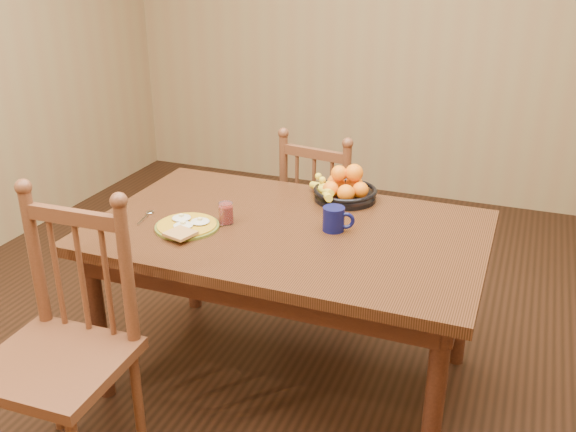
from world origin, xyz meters
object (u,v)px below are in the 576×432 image
(chair_near, at_px, (62,351))
(breakfast_plate, at_px, (187,226))
(chair_far, at_px, (326,220))
(coffee_mug, at_px, (335,219))
(fruit_bowl, at_px, (344,189))
(dining_table, at_px, (288,246))

(chair_near, height_order, breakfast_plate, chair_near)
(chair_near, bearing_deg, chair_far, 71.02)
(breakfast_plate, xyz_separation_m, coffee_mug, (0.57, 0.20, 0.04))
(breakfast_plate, relative_size, fruit_bowl, 0.92)
(chair_far, bearing_deg, coffee_mug, 118.92)
(dining_table, height_order, chair_near, chair_near)
(dining_table, relative_size, coffee_mug, 11.98)
(fruit_bowl, bearing_deg, breakfast_plate, -132.97)
(dining_table, height_order, fruit_bowl, fruit_bowl)
(chair_far, bearing_deg, dining_table, 104.44)
(dining_table, bearing_deg, fruit_bowl, 71.93)
(chair_near, xyz_separation_m, breakfast_plate, (0.17, 0.62, 0.25))
(chair_far, height_order, breakfast_plate, chair_far)
(dining_table, xyz_separation_m, fruit_bowl, (0.12, 0.38, 0.14))
(dining_table, distance_m, coffee_mug, 0.24)
(dining_table, distance_m, breakfast_plate, 0.43)
(chair_far, relative_size, chair_near, 0.91)
(chair_far, distance_m, coffee_mug, 0.83)
(breakfast_plate, bearing_deg, coffee_mug, 19.58)
(chair_near, height_order, fruit_bowl, chair_near)
(breakfast_plate, bearing_deg, fruit_bowl, 47.03)
(coffee_mug, bearing_deg, dining_table, -168.11)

